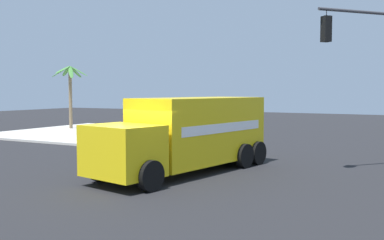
# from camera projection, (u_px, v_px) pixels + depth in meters

# --- Properties ---
(ground_plane) EXTENTS (100.00, 100.00, 0.00)m
(ground_plane) POSITION_uv_depth(u_px,v_px,m) (140.00, 183.00, 15.01)
(ground_plane) COLOR black
(sidewalk_corner_far) EXTENTS (12.54, 12.54, 0.14)m
(sidewalk_corner_far) POSITION_uv_depth(u_px,v_px,m) (96.00, 133.00, 32.45)
(sidewalk_corner_far) COLOR beige
(sidewalk_corner_far) RESTS_ON ground
(delivery_truck) EXTENTS (8.40, 4.19, 2.90)m
(delivery_truck) POSITION_uv_depth(u_px,v_px,m) (189.00, 133.00, 17.04)
(delivery_truck) COLOR yellow
(delivery_truck) RESTS_ON ground
(traffic_light_primary) EXTENTS (3.20, 2.89, 6.44)m
(traffic_light_primary) POSITION_uv_depth(u_px,v_px,m) (378.00, 64.00, 17.13)
(traffic_light_primary) COLOR #38383D
(traffic_light_primary) RESTS_ON ground
(vending_machine_red) EXTENTS (0.99, 1.09, 1.85)m
(vending_machine_red) POSITION_uv_depth(u_px,v_px,m) (143.00, 119.00, 32.56)
(vending_machine_red) COLOR red
(vending_machine_red) RESTS_ON sidewalk_corner_far
(palm_tree_far) EXTENTS (3.06, 2.94, 5.06)m
(palm_tree_far) POSITION_uv_depth(u_px,v_px,m) (70.00, 85.00, 35.02)
(palm_tree_far) COLOR #7A6647
(palm_tree_far) RESTS_ON sidewalk_corner_far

